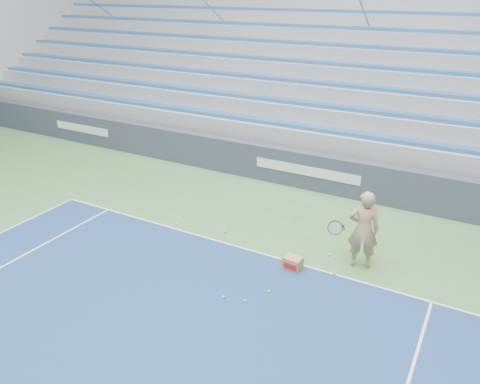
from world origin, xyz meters
name	(u,v)px	position (x,y,z in m)	size (l,w,h in m)	color
sponsor_barrier	(308,171)	(0.00, 15.88, 0.55)	(30.00, 0.32, 1.10)	#353B51
bleachers	(367,78)	(0.00, 21.60, 2.36)	(31.00, 9.15, 7.30)	#96989E
tennis_player	(363,230)	(2.54, 12.49, 0.87)	(0.97, 0.91, 1.74)	tan
ball_box	(293,263)	(1.34, 11.67, 0.14)	(0.40, 0.32, 0.28)	#A78151
tennis_ball_0	(269,291)	(1.27, 10.65, 0.03)	(0.07, 0.07, 0.07)	#B6F131
tennis_ball_1	(329,255)	(1.85, 12.53, 0.03)	(0.07, 0.07, 0.07)	#B6F131
tennis_ball_2	(334,273)	(2.19, 11.88, 0.03)	(0.07, 0.07, 0.07)	#B6F131
tennis_ball_3	(245,301)	(1.01, 10.16, 0.03)	(0.07, 0.07, 0.07)	#B6F131
tennis_ball_4	(223,297)	(0.59, 10.07, 0.03)	(0.07, 0.07, 0.07)	#B6F131
tennis_ball_5	(225,231)	(-0.72, 12.34, 0.03)	(0.07, 0.07, 0.07)	#B6F131
tennis_ball_6	(177,224)	(-1.99, 12.08, 0.03)	(0.07, 0.07, 0.07)	#B6F131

